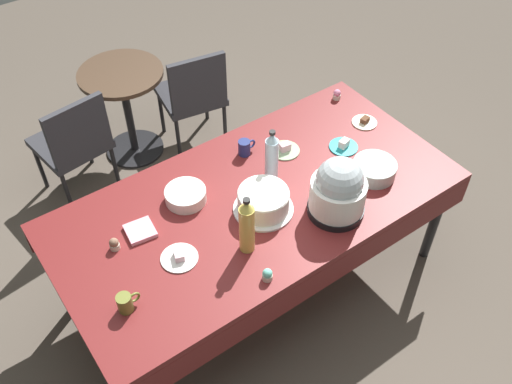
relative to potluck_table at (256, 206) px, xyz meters
The scene contains 21 objects.
ground 0.69m from the potluck_table, ahead, with size 9.00×9.00×0.00m, color brown.
potluck_table is the anchor object (origin of this frame).
frosted_layer_cake 0.15m from the potluck_table, 100.01° to the right, with size 0.32×0.32×0.13m.
slow_cooker 0.48m from the potluck_table, 47.89° to the right, with size 0.30×0.30×0.35m.
glass_salad_bowl 0.69m from the potluck_table, 19.69° to the right, with size 0.25×0.25×0.08m, color #B2C6BC.
ceramic_snack_bowl 0.39m from the potluck_table, 146.22° to the left, with size 0.22×0.22×0.07m, color silver.
dessert_plate_teal 0.67m from the potluck_table, ahead, with size 0.17×0.17×0.05m.
dessert_plate_sage 0.43m from the potluck_table, 30.89° to the left, with size 0.18×0.18×0.06m.
dessert_plate_cream 0.93m from the potluck_table, ahead, with size 0.16×0.16×0.04m.
dessert_plate_white 0.56m from the potluck_table, 168.22° to the right, with size 0.19×0.19×0.05m.
cupcake_berry 0.54m from the potluck_table, 119.64° to the right, with size 0.05×0.05×0.07m.
cupcake_mint 0.78m from the potluck_table, behind, with size 0.05×0.05×0.07m.
cupcake_cocoa 1.04m from the potluck_table, 24.26° to the left, with size 0.05×0.05×0.07m.
soda_bottle_water 0.29m from the potluck_table, 27.90° to the left, with size 0.07×0.07×0.33m.
soda_bottle_ginger_ale 0.41m from the potluck_table, 132.85° to the right, with size 0.08×0.08×0.35m.
coffee_mug_olive 0.91m from the potluck_table, 165.72° to the right, with size 0.11×0.07×0.10m.
coffee_mug_navy 0.38m from the potluck_table, 64.62° to the left, with size 0.11×0.07×0.09m.
paper_napkin_stack 0.64m from the potluck_table, 166.56° to the left, with size 0.14×0.14×0.02m, color pink.
maroon_chair_left 1.45m from the potluck_table, 111.99° to the left, with size 0.50×0.50×0.85m.
maroon_chair_right 1.41m from the potluck_table, 73.81° to the left, with size 0.51×0.51×0.85m.
round_cafe_table 1.57m from the potluck_table, 91.84° to the left, with size 0.60×0.60×0.72m.
Camera 1 is at (-1.22, -1.71, 2.96)m, focal length 39.78 mm.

